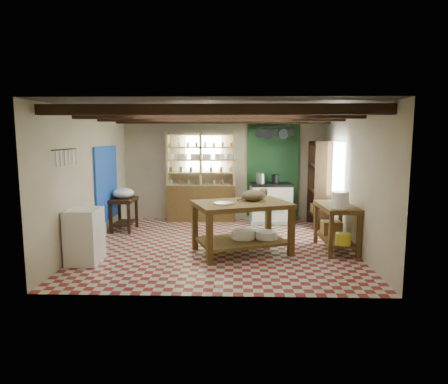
{
  "coord_description": "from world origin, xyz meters",
  "views": [
    {
      "loc": [
        0.3,
        -7.56,
        2.11
      ],
      "look_at": [
        0.08,
        0.3,
        1.01
      ],
      "focal_mm": 32.0,
      "sensor_mm": 36.0,
      "label": 1
    }
  ],
  "objects_px": {
    "white_cabinet": "(85,236)",
    "cat": "(254,196)",
    "prep_table": "(124,214)",
    "right_counter": "(336,227)",
    "stove": "(271,203)",
    "work_table": "(242,228)"
  },
  "relations": [
    {
      "from": "white_cabinet",
      "to": "cat",
      "type": "xyz_separation_m",
      "value": [
        2.86,
        0.78,
        0.58
      ]
    },
    {
      "from": "white_cabinet",
      "to": "cat",
      "type": "relative_size",
      "value": 2.04
    },
    {
      "from": "prep_table",
      "to": "right_counter",
      "type": "height_order",
      "value": "right_counter"
    },
    {
      "from": "prep_table",
      "to": "cat",
      "type": "xyz_separation_m",
      "value": [
        2.84,
        -1.53,
        0.67
      ]
    },
    {
      "from": "stove",
      "to": "cat",
      "type": "relative_size",
      "value": 2.22
    },
    {
      "from": "stove",
      "to": "white_cabinet",
      "type": "xyz_separation_m",
      "value": [
        -3.39,
        -3.27,
        -0.03
      ]
    },
    {
      "from": "work_table",
      "to": "white_cabinet",
      "type": "relative_size",
      "value": 1.8
    },
    {
      "from": "right_counter",
      "to": "white_cabinet",
      "type": "bearing_deg",
      "value": -171.12
    },
    {
      "from": "prep_table",
      "to": "white_cabinet",
      "type": "distance_m",
      "value": 2.31
    },
    {
      "from": "prep_table",
      "to": "right_counter",
      "type": "relative_size",
      "value": 0.62
    },
    {
      "from": "right_counter",
      "to": "cat",
      "type": "relative_size",
      "value": 2.67
    },
    {
      "from": "right_counter",
      "to": "cat",
      "type": "xyz_separation_m",
      "value": [
        -1.54,
        -0.09,
        0.61
      ]
    },
    {
      "from": "work_table",
      "to": "prep_table",
      "type": "bearing_deg",
      "value": 127.16
    },
    {
      "from": "stove",
      "to": "cat",
      "type": "xyz_separation_m",
      "value": [
        -0.54,
        -2.49,
        0.55
      ]
    },
    {
      "from": "white_cabinet",
      "to": "right_counter",
      "type": "height_order",
      "value": "white_cabinet"
    },
    {
      "from": "work_table",
      "to": "stove",
      "type": "relative_size",
      "value": 1.66
    },
    {
      "from": "right_counter",
      "to": "stove",
      "type": "bearing_deg",
      "value": 110.48
    },
    {
      "from": "white_cabinet",
      "to": "work_table",
      "type": "bearing_deg",
      "value": 13.29
    },
    {
      "from": "white_cabinet",
      "to": "right_counter",
      "type": "distance_m",
      "value": 4.49
    },
    {
      "from": "work_table",
      "to": "stove",
      "type": "distance_m",
      "value": 2.73
    },
    {
      "from": "stove",
      "to": "cat",
      "type": "height_order",
      "value": "cat"
    },
    {
      "from": "white_cabinet",
      "to": "cat",
      "type": "distance_m",
      "value": 3.02
    }
  ]
}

